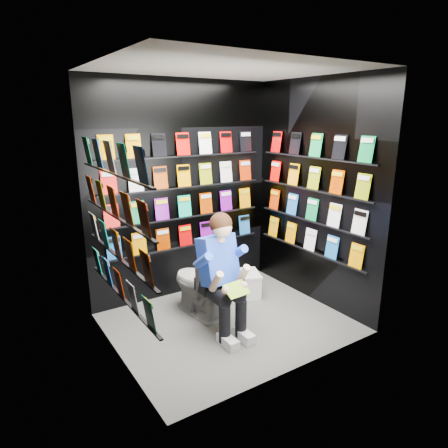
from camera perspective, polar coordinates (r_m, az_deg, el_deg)
floor at (r=4.48m, az=0.66°, el=-13.93°), size 2.40×2.40×0.00m
ceiling at (r=3.93m, az=0.78°, el=21.36°), size 2.40×2.40×0.00m
wall_back at (r=4.85m, az=-5.87°, el=4.71°), size 2.40×0.04×2.60m
wall_front at (r=3.25m, az=10.54°, el=-0.81°), size 2.40×0.04×2.60m
wall_left at (r=3.50m, az=-15.85°, el=0.06°), size 0.04×2.00×2.60m
wall_right at (r=4.76m, az=12.86°, el=4.20°), size 0.04×2.00×2.60m
comics_back at (r=4.82m, az=-5.70°, el=4.71°), size 2.10×0.06×1.37m
comics_left at (r=3.51m, az=-15.39°, el=0.21°), size 0.06×1.70×1.37m
comics_right at (r=4.74m, az=12.60°, el=4.23°), size 0.06×1.70×1.37m
toilet at (r=4.51m, az=-3.57°, el=-8.49°), size 0.49×0.79×0.73m
longbox at (r=5.06m, az=3.74°, el=-8.62°), size 0.32×0.41×0.27m
longbox_lid at (r=5.01m, az=3.76°, el=-7.07°), size 0.34×0.43×0.03m
reader at (r=4.06m, az=-1.01°, el=-5.25°), size 0.57×0.79×1.36m
held_comic at (r=3.86m, az=1.79°, el=-9.30°), size 0.26×0.16×0.10m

